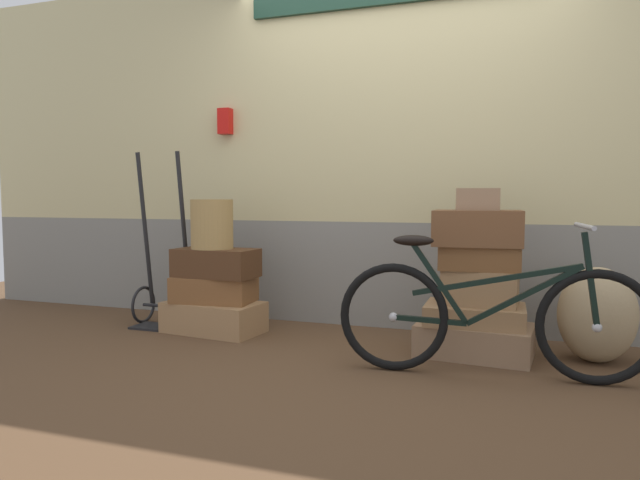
# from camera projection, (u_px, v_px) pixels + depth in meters

# --- Properties ---
(ground) EXTENTS (9.55, 5.20, 0.06)m
(ground) POSITION_uv_depth(u_px,v_px,m) (372.00, 360.00, 3.51)
(ground) COLOR #513823
(station_building) EXTENTS (7.55, 0.74, 2.69)m
(station_building) POSITION_uv_depth(u_px,v_px,m) (403.00, 144.00, 4.20)
(station_building) COLOR gray
(station_building) RESTS_ON ground
(suitcase_0) EXTENTS (0.73, 0.46, 0.22)m
(suitcase_0) POSITION_uv_depth(u_px,v_px,m) (214.00, 317.00, 4.11)
(suitcase_0) COLOR #9E754C
(suitcase_0) RESTS_ON ground
(suitcase_1) EXTENTS (0.59, 0.38, 0.18)m
(suitcase_1) POSITION_uv_depth(u_px,v_px,m) (214.00, 289.00, 4.10)
(suitcase_1) COLOR brown
(suitcase_1) RESTS_ON suitcase_0
(suitcase_2) EXTENTS (0.59, 0.33, 0.20)m
(suitcase_2) POSITION_uv_depth(u_px,v_px,m) (216.00, 263.00, 4.07)
(suitcase_2) COLOR #4C2D19
(suitcase_2) RESTS_ON suitcase_1
(suitcase_3) EXTENTS (0.71, 0.47, 0.19)m
(suitcase_3) POSITION_uv_depth(u_px,v_px,m) (474.00, 340.00, 3.49)
(suitcase_3) COLOR #937051
(suitcase_3) RESTS_ON ground
(suitcase_4) EXTENTS (0.59, 0.40, 0.12)m
(suitcase_4) POSITION_uv_depth(u_px,v_px,m) (475.00, 314.00, 3.48)
(suitcase_4) COLOR #9E754C
(suitcase_4) RESTS_ON suitcase_3
(suitcase_5) EXTENTS (0.45, 0.33, 0.21)m
(suitcase_5) POSITION_uv_depth(u_px,v_px,m) (480.00, 287.00, 3.48)
(suitcase_5) COLOR #9E754C
(suitcase_5) RESTS_ON suitcase_4
(suitcase_6) EXTENTS (0.48, 0.33, 0.14)m
(suitcase_6) POSITION_uv_depth(u_px,v_px,m) (480.00, 257.00, 3.47)
(suitcase_6) COLOR brown
(suitcase_6) RESTS_ON suitcase_5
(suitcase_7) EXTENTS (0.54, 0.37, 0.21)m
(suitcase_7) POSITION_uv_depth(u_px,v_px,m) (477.00, 228.00, 3.45)
(suitcase_7) COLOR brown
(suitcase_7) RESTS_ON suitcase_6
(suitcase_8) EXTENTS (0.27, 0.20, 0.13)m
(suitcase_8) POSITION_uv_depth(u_px,v_px,m) (477.00, 199.00, 3.45)
(suitcase_8) COLOR #937051
(suitcase_8) RESTS_ON suitcase_7
(wicker_basket) EXTENTS (0.30, 0.30, 0.35)m
(wicker_basket) POSITION_uv_depth(u_px,v_px,m) (212.00, 224.00, 4.06)
(wicker_basket) COLOR #A8844C
(wicker_basket) RESTS_ON suitcase_2
(luggage_trolley) EXTENTS (0.42, 0.36, 1.30)m
(luggage_trolley) POSITION_uv_depth(u_px,v_px,m) (164.00, 286.00, 4.30)
(luggage_trolley) COLOR black
(luggage_trolley) RESTS_ON ground
(burlap_sack) EXTENTS (0.44, 0.37, 0.56)m
(burlap_sack) POSITION_uv_depth(u_px,v_px,m) (597.00, 315.00, 3.34)
(burlap_sack) COLOR tan
(burlap_sack) RESTS_ON ground
(bicycle) EXTENTS (1.64, 0.46, 0.83)m
(bicycle) POSITION_uv_depth(u_px,v_px,m) (489.00, 317.00, 3.05)
(bicycle) COLOR black
(bicycle) RESTS_ON ground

